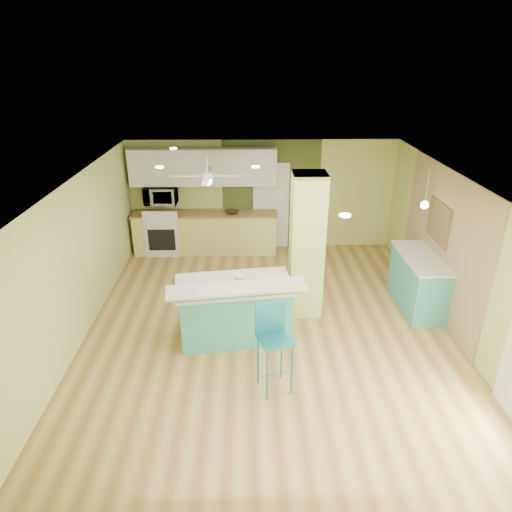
# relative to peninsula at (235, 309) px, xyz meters

# --- Properties ---
(floor) EXTENTS (6.00, 7.00, 0.01)m
(floor) POSITION_rel_peninsula_xyz_m (0.56, 0.29, -0.51)
(floor) COLOR olive
(floor) RESTS_ON ground
(ceiling) EXTENTS (6.00, 7.00, 0.01)m
(ceiling) POSITION_rel_peninsula_xyz_m (0.56, 0.29, 2.00)
(ceiling) COLOR white
(ceiling) RESTS_ON wall_back
(wall_back) EXTENTS (6.00, 0.01, 2.50)m
(wall_back) POSITION_rel_peninsula_xyz_m (0.56, 3.79, 0.74)
(wall_back) COLOR #B7C167
(wall_back) RESTS_ON floor
(wall_front) EXTENTS (6.00, 0.01, 2.50)m
(wall_front) POSITION_rel_peninsula_xyz_m (0.56, -3.22, 0.74)
(wall_front) COLOR #B7C167
(wall_front) RESTS_ON floor
(wall_left) EXTENTS (0.01, 7.00, 2.50)m
(wall_left) POSITION_rel_peninsula_xyz_m (-2.45, 0.29, 0.74)
(wall_left) COLOR #B7C167
(wall_left) RESTS_ON floor
(wall_right) EXTENTS (0.01, 7.00, 2.50)m
(wall_right) POSITION_rel_peninsula_xyz_m (3.56, 0.29, 0.74)
(wall_right) COLOR #B7C167
(wall_right) RESTS_ON floor
(wood_panel) EXTENTS (0.02, 3.40, 2.50)m
(wood_panel) POSITION_rel_peninsula_xyz_m (3.55, 0.89, 0.74)
(wood_panel) COLOR #917653
(wood_panel) RESTS_ON floor
(olive_accent) EXTENTS (2.20, 0.02, 2.50)m
(olive_accent) POSITION_rel_peninsula_xyz_m (0.76, 3.77, 0.74)
(olive_accent) COLOR #424D1F
(olive_accent) RESTS_ON floor
(interior_door) EXTENTS (0.82, 0.05, 2.00)m
(interior_door) POSITION_rel_peninsula_xyz_m (0.76, 3.75, 0.49)
(interior_door) COLOR silver
(interior_door) RESTS_ON floor
(column) EXTENTS (0.55, 0.55, 2.50)m
(column) POSITION_rel_peninsula_xyz_m (1.21, 0.79, 0.74)
(column) COLOR #ADC159
(column) RESTS_ON floor
(kitchen_run) EXTENTS (3.25, 0.63, 0.94)m
(kitchen_run) POSITION_rel_peninsula_xyz_m (-0.74, 3.49, -0.04)
(kitchen_run) COLOR #C8C769
(kitchen_run) RESTS_ON floor
(stove) EXTENTS (0.76, 0.66, 1.08)m
(stove) POSITION_rel_peninsula_xyz_m (-1.69, 3.48, -0.05)
(stove) COLOR silver
(stove) RESTS_ON floor
(upper_cabinets) EXTENTS (3.20, 0.34, 0.80)m
(upper_cabinets) POSITION_rel_peninsula_xyz_m (-0.74, 3.61, 1.44)
(upper_cabinets) COLOR silver
(upper_cabinets) RESTS_ON wall_back
(microwave) EXTENTS (0.70, 0.48, 0.39)m
(microwave) POSITION_rel_peninsula_xyz_m (-1.69, 3.49, 0.84)
(microwave) COLOR silver
(microwave) RESTS_ON wall_back
(ceiling_fan) EXTENTS (1.41, 1.41, 0.61)m
(ceiling_fan) POSITION_rel_peninsula_xyz_m (-0.54, 2.29, 1.57)
(ceiling_fan) COLOR silver
(ceiling_fan) RESTS_ON ceiling
(pendant_lamp) EXTENTS (0.14, 0.14, 0.69)m
(pendant_lamp) POSITION_rel_peninsula_xyz_m (3.21, 1.04, 1.37)
(pendant_lamp) COLOR white
(pendant_lamp) RESTS_ON ceiling
(wall_decor) EXTENTS (0.03, 0.90, 0.70)m
(wall_decor) POSITION_rel_peninsula_xyz_m (3.52, 1.09, 1.04)
(wall_decor) COLOR brown
(wall_decor) RESTS_ON wood_panel
(peninsula) EXTENTS (2.10, 1.35, 1.10)m
(peninsula) POSITION_rel_peninsula_xyz_m (0.00, 0.00, 0.00)
(peninsula) COLOR teal
(peninsula) RESTS_ON floor
(bar_stool) EXTENTS (0.53, 0.53, 1.26)m
(bar_stool) POSITION_rel_peninsula_xyz_m (0.54, -1.21, 0.33)
(bar_stool) COLOR #1C6D7F
(bar_stool) RESTS_ON floor
(side_counter) EXTENTS (0.65, 1.54, 0.99)m
(side_counter) POSITION_rel_peninsula_xyz_m (3.26, 0.89, -0.01)
(side_counter) COLOR teal
(side_counter) RESTS_ON floor
(fruit_bowl) EXTENTS (0.38, 0.38, 0.07)m
(fruit_bowl) POSITION_rel_peninsula_xyz_m (-0.13, 3.41, 0.47)
(fruit_bowl) COLOR #352315
(fruit_bowl) RESTS_ON kitchen_run
(canister) EXTENTS (0.16, 0.16, 0.17)m
(canister) POSITION_rel_peninsula_xyz_m (0.08, -0.04, 0.53)
(canister) COLOR gold
(canister) RESTS_ON peninsula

